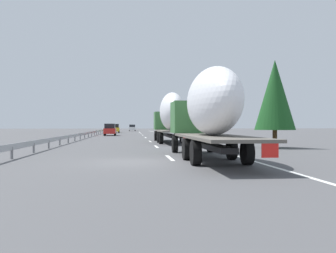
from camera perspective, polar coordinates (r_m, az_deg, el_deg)
ground_plane at (r=56.66m, az=-5.59°, el=-1.49°), size 260.00×260.00×0.00m
lane_stripe_0 at (r=18.81m, az=0.27°, el=-4.87°), size 3.20×0.20×0.01m
lane_stripe_1 at (r=28.61m, az=-1.81°, el=-3.13°), size 3.20×0.20×0.01m
lane_stripe_2 at (r=37.90m, az=-2.78°, el=-2.32°), size 3.20×0.20×0.01m
lane_stripe_3 at (r=49.76m, az=-3.49°, el=-1.72°), size 3.20×0.20×0.01m
lane_stripe_4 at (r=61.97m, az=-3.94°, el=-1.34°), size 3.20×0.20×0.01m
lane_stripe_5 at (r=72.68m, az=-4.20°, el=-1.11°), size 3.20×0.20×0.01m
lane_stripe_6 at (r=81.65m, az=-4.37°, el=-0.97°), size 3.20×0.20×0.01m
lane_stripe_7 at (r=91.12m, az=-4.52°, el=-0.85°), size 3.20×0.20×0.01m
lane_stripe_8 at (r=86.41m, az=-4.45°, el=-0.90°), size 3.20×0.20×0.01m
lane_stripe_9 at (r=92.27m, az=-4.53°, el=-0.83°), size 3.20×0.20×0.01m
edge_line_right at (r=61.92m, az=-0.50°, el=-1.34°), size 110.00×0.20×0.01m
truck_lead at (r=35.14m, az=0.40°, el=1.71°), size 12.80×2.55×4.68m
truck_trailing at (r=18.23m, az=6.18°, el=2.62°), size 13.42×2.55×4.32m
car_yellow_coupe at (r=81.19m, az=-8.21°, el=-0.29°), size 4.66×1.91×1.95m
car_white_van at (r=106.99m, az=-5.57°, el=-0.19°), size 4.34×1.89×1.85m
car_red_compact at (r=59.90m, az=-8.97°, el=-0.48°), size 4.64×1.84×1.92m
road_sign at (r=57.85m, az=1.06°, el=0.78°), size 0.10×0.90×3.26m
tree_0 at (r=74.96m, az=4.60°, el=1.84°), size 3.00×3.00×5.80m
tree_1 at (r=28.20m, az=16.21°, el=4.72°), size 2.96×2.96×6.48m
tree_2 at (r=97.61m, az=1.44°, el=1.47°), size 2.71×2.71×6.16m
tree_3 at (r=58.57m, az=5.24°, el=2.59°), size 3.58×3.58×6.72m
tree_4 at (r=94.08m, az=1.52°, el=1.64°), size 3.14×3.14×6.11m
guardrail_median at (r=59.93m, az=-11.34°, el=-0.85°), size 94.00×0.10×0.76m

